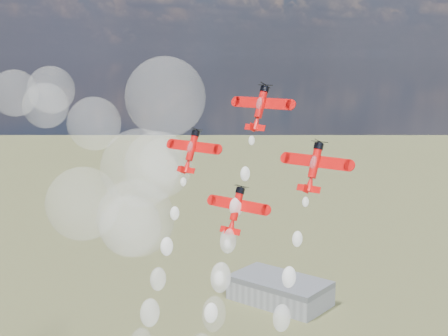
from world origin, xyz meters
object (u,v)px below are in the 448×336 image
Objects in this scene: plane_slot at (236,209)px; plane_lead at (260,107)px; hangar at (280,290)px; plane_left at (191,150)px; plane_right at (314,166)px.

plane_lead is at bearing 90.00° from plane_slot.
plane_lead is at bearing -58.14° from hangar.
hangar is at bearing 117.44° from plane_left.
plane_lead reaches higher than hangar.
plane_slot is at bearing -14.79° from plane_left.
hangar is 3.86× the size of plane_left.
plane_left is 1.00× the size of plane_right.
plane_right is at bearing -55.21° from hangar.
plane_right is at bearing -14.79° from plane_lead.
plane_lead is at bearing 14.79° from plane_left.
plane_right is (115.00, -165.54, 102.54)m from hangar.
plane_lead is (100.48, -161.70, 111.96)m from hangar.
plane_slot reaches higher than hangar.
hangar is 220.86m from plane_lead.
plane_left is at bearing -165.21° from plane_lead.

